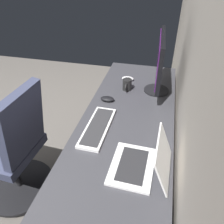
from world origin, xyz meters
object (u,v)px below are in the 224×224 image
object	(u,v)px
mouse_main	(128,78)
office_chair	(15,152)
keyboard_main	(98,127)
mouse_spare	(107,99)
coffee_mug	(127,85)
monitor_primary	(160,61)
laptop_leftmost	(144,163)

from	to	relation	value
mouse_main	office_chair	xyz separation A→B (m)	(0.79, -0.68, -0.29)
keyboard_main	mouse_spare	world-z (taller)	mouse_spare
mouse_main	mouse_spare	world-z (taller)	same
coffee_mug	mouse_spare	bearing A→B (deg)	-29.63
keyboard_main	mouse_main	bearing A→B (deg)	174.19
monitor_primary	mouse_spare	distance (m)	0.49
mouse_main	laptop_leftmost	bearing A→B (deg)	14.92
monitor_primary	laptop_leftmost	distance (m)	0.86
monitor_primary	mouse_main	distance (m)	0.37
keyboard_main	coffee_mug	distance (m)	0.54
laptop_leftmost	coffee_mug	size ratio (longest dim) A/B	2.76
mouse_main	office_chair	distance (m)	1.08
mouse_spare	coffee_mug	size ratio (longest dim) A/B	0.92
coffee_mug	office_chair	xyz separation A→B (m)	(0.62, -0.71, -0.32)
coffee_mug	office_chair	size ratio (longest dim) A/B	0.12
mouse_main	coffee_mug	distance (m)	0.17
keyboard_main	mouse_main	xyz separation A→B (m)	(-0.70, 0.07, 0.01)
monitor_primary	keyboard_main	bearing A→B (deg)	-29.87
mouse_spare	keyboard_main	bearing A→B (deg)	3.63
monitor_primary	keyboard_main	world-z (taller)	monitor_primary
laptop_leftmost	keyboard_main	bearing A→B (deg)	-129.06
monitor_primary	coffee_mug	xyz separation A→B (m)	(0.04, -0.23, -0.21)
mouse_main	office_chair	bearing A→B (deg)	-40.91
office_chair	monitor_primary	bearing A→B (deg)	125.15
mouse_spare	office_chair	xyz separation A→B (m)	(0.42, -0.59, -0.29)
mouse_main	mouse_spare	bearing A→B (deg)	-14.04
monitor_primary	office_chair	bearing A→B (deg)	-54.85
monitor_primary	mouse_main	size ratio (longest dim) A/B	5.32
laptop_leftmost	keyboard_main	size ratio (longest dim) A/B	0.74
mouse_spare	laptop_leftmost	bearing A→B (deg)	30.31
coffee_mug	laptop_leftmost	bearing A→B (deg)	16.39
keyboard_main	coffee_mug	xyz separation A→B (m)	(-0.53, 0.09, 0.04)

